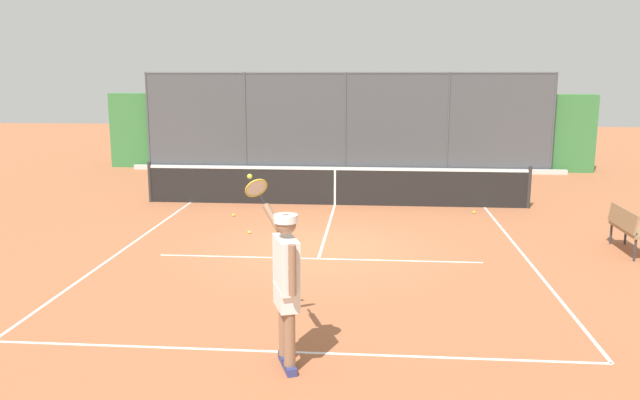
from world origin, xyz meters
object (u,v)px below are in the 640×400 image
courtside_bench (628,226)px  tennis_ball_mid_court (474,212)px  tennis_player (286,277)px  tennis_ball_near_net (234,215)px  tennis_ball_near_baseline (249,232)px

courtside_bench → tennis_ball_mid_court: bearing=-144.1°
tennis_player → tennis_ball_near_net: size_ratio=31.94×
tennis_ball_near_baseline → courtside_bench: bearing=173.8°
tennis_player → tennis_ball_mid_court: (-3.42, -8.57, -1.05)m
tennis_ball_mid_court → tennis_ball_near_baseline: bearing=25.8°
tennis_ball_near_baseline → tennis_ball_near_net: size_ratio=1.00×
tennis_ball_mid_court → courtside_bench: size_ratio=0.05×
tennis_ball_near_net → tennis_ball_near_baseline: bearing=113.0°
tennis_player → tennis_ball_near_baseline: 6.44m
tennis_player → tennis_ball_near_net: 8.17m
tennis_ball_mid_court → tennis_player: bearing=68.3°
tennis_ball_near_baseline → tennis_ball_near_net: 1.77m
tennis_ball_near_net → courtside_bench: courtside_bench is taller
tennis_player → courtside_bench: tennis_player is taller
tennis_ball_near_net → courtside_bench: (-8.08, 2.44, 0.48)m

